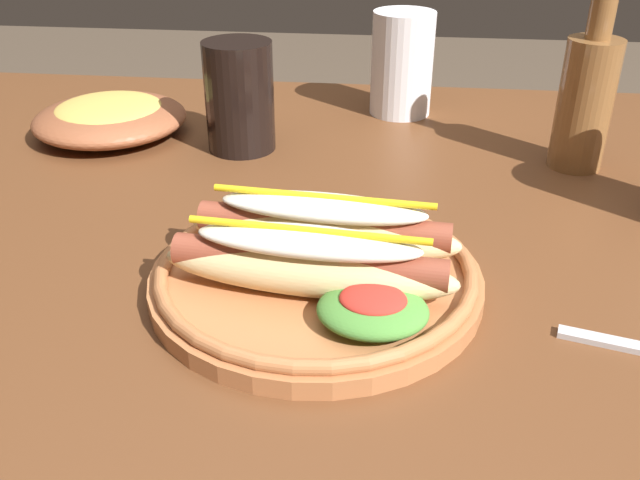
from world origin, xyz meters
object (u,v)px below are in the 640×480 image
object	(u,v)px
extra_cup	(402,64)
glass_bottle	(586,95)
hot_dog_plate	(318,264)
side_bowl	(110,117)
soda_cup	(239,97)

from	to	relation	value
extra_cup	glass_bottle	bearing A→B (deg)	-39.09
hot_dog_plate	glass_bottle	xyz separation A→B (m)	(0.27, 0.30, 0.06)
glass_bottle	side_bowl	bearing A→B (deg)	176.30
extra_cup	glass_bottle	distance (m)	0.27
hot_dog_plate	glass_bottle	bearing A→B (deg)	47.85
extra_cup	glass_bottle	world-z (taller)	glass_bottle
hot_dog_plate	extra_cup	size ratio (longest dim) A/B	2.01
soda_cup	extra_cup	distance (m)	0.25
hot_dog_plate	glass_bottle	distance (m)	0.41
hot_dog_plate	soda_cup	distance (m)	0.34
soda_cup	extra_cup	size ratio (longest dim) A/B	0.95
glass_bottle	hot_dog_plate	bearing A→B (deg)	-132.15
hot_dog_plate	soda_cup	xyz separation A→B (m)	(-0.13, 0.31, 0.04)
soda_cup	glass_bottle	distance (m)	0.40
hot_dog_plate	glass_bottle	size ratio (longest dim) A/B	1.24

